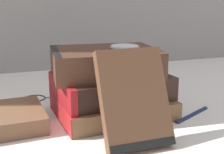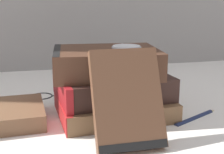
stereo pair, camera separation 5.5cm
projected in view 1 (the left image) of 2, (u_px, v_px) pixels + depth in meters
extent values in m
plane|color=white|center=(113.00, 115.00, 0.60)|extent=(3.00, 3.00, 0.00)
cube|color=brown|center=(111.00, 105.00, 0.60)|extent=(0.21, 0.18, 0.03)
cube|color=#B22323|center=(62.00, 112.00, 0.56)|extent=(0.02, 0.16, 0.03)
cube|color=#331E19|center=(110.00, 85.00, 0.60)|extent=(0.21, 0.17, 0.04)
cube|color=maroon|center=(61.00, 91.00, 0.56)|extent=(0.02, 0.15, 0.04)
cube|color=#4C2D1E|center=(105.00, 62.00, 0.58)|extent=(0.20, 0.16, 0.05)
cube|color=black|center=(56.00, 65.00, 0.56)|extent=(0.02, 0.14, 0.05)
cube|color=brown|center=(134.00, 98.00, 0.47)|extent=(0.10, 0.08, 0.14)
cube|color=black|center=(141.00, 145.00, 0.45)|extent=(0.10, 0.02, 0.02)
cylinder|color=silver|center=(125.00, 47.00, 0.58)|extent=(0.05, 0.05, 0.01)
torus|color=#B2B2B7|center=(125.00, 47.00, 0.58)|extent=(0.06, 0.06, 0.01)
sphere|color=#B2B2B7|center=(120.00, 45.00, 0.60)|extent=(0.01, 0.01, 0.01)
torus|color=black|center=(34.00, 98.00, 0.69)|extent=(0.06, 0.06, 0.00)
torus|color=black|center=(61.00, 96.00, 0.70)|extent=(0.06, 0.06, 0.00)
cylinder|color=black|center=(48.00, 97.00, 0.70)|extent=(0.02, 0.01, 0.00)
cylinder|color=#1E284C|center=(192.00, 113.00, 0.59)|extent=(0.10, 0.06, 0.01)
cone|color=tan|center=(207.00, 105.00, 0.64)|extent=(0.02, 0.01, 0.01)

